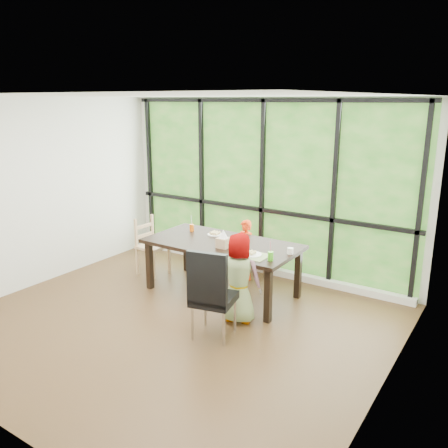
{
  "coord_description": "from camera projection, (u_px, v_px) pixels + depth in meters",
  "views": [
    {
      "loc": [
        3.36,
        -3.98,
        2.66
      ],
      "look_at": [
        0.08,
        1.0,
        1.05
      ],
      "focal_mm": 37.05,
      "sensor_mm": 36.0,
      "label": 1
    }
  ],
  "objects": [
    {
      "name": "ground",
      "position": [
        174.0,
        323.0,
        5.69
      ],
      "size": [
        5.0,
        5.0,
        0.0
      ],
      "primitive_type": "plane",
      "color": "black",
      "rests_on": "ground"
    },
    {
      "name": "back_wall",
      "position": [
        264.0,
        187.0,
        7.15
      ],
      "size": [
        5.0,
        0.0,
        5.0
      ],
      "primitive_type": "plane",
      "rotation": [
        1.57,
        0.0,
        0.0
      ],
      "color": "silver",
      "rests_on": "ground"
    },
    {
      "name": "foliage_backdrop",
      "position": [
        263.0,
        187.0,
        7.13
      ],
      "size": [
        4.8,
        0.02,
        2.65
      ],
      "primitive_type": "cube",
      "color": "#205216",
      "rests_on": "back_wall"
    },
    {
      "name": "window_mullions",
      "position": [
        262.0,
        188.0,
        7.1
      ],
      "size": [
        4.8,
        0.06,
        2.65
      ],
      "primitive_type": null,
      "color": "black",
      "rests_on": "back_wall"
    },
    {
      "name": "window_sill",
      "position": [
        259.0,
        268.0,
        7.41
      ],
      "size": [
        4.8,
        0.12,
        0.1
      ],
      "primitive_type": "cube",
      "color": "silver",
      "rests_on": "ground"
    },
    {
      "name": "dining_table",
      "position": [
        222.0,
        268.0,
        6.49
      ],
      "size": [
        2.21,
        1.24,
        0.75
      ],
      "primitive_type": "cube",
      "rotation": [
        0.0,
        0.0,
        0.08
      ],
      "color": "black",
      "rests_on": "ground"
    },
    {
      "name": "chair_window_leather",
      "position": [
        260.0,
        239.0,
        7.23
      ],
      "size": [
        0.47,
        0.47,
        1.08
      ],
      "primitive_type": "cube",
      "rotation": [
        0.0,
        0.0,
        -0.03
      ],
      "color": "black",
      "rests_on": "ground"
    },
    {
      "name": "chair_interior_leather",
      "position": [
        214.0,
        292.0,
        5.25
      ],
      "size": [
        0.55,
        0.55,
        1.08
      ],
      "primitive_type": "cube",
      "rotation": [
        0.0,
        0.0,
        3.36
      ],
      "color": "black",
      "rests_on": "ground"
    },
    {
      "name": "chair_end_beech",
      "position": [
        153.0,
        246.0,
        7.19
      ],
      "size": [
        0.41,
        0.43,
        0.9
      ],
      "primitive_type": "cube",
      "rotation": [
        0.0,
        0.0,
        1.54
      ],
      "color": "tan",
      "rests_on": "ground"
    },
    {
      "name": "child_toddler",
      "position": [
        245.0,
        250.0,
        6.98
      ],
      "size": [
        0.37,
        0.28,
        0.92
      ],
      "primitive_type": "imported",
      "rotation": [
        0.0,
        0.0,
        -0.18
      ],
      "color": "red",
      "rests_on": "ground"
    },
    {
      "name": "child_older",
      "position": [
        238.0,
        278.0,
        5.62
      ],
      "size": [
        0.63,
        0.5,
        1.13
      ],
      "primitive_type": "imported",
      "rotation": [
        0.0,
        0.0,
        3.42
      ],
      "color": "slate",
      "rests_on": "ground"
    },
    {
      "name": "placemat",
      "position": [
        251.0,
        255.0,
        5.85
      ],
      "size": [
        0.45,
        0.33,
        0.01
      ],
      "primitive_type": "cube",
      "color": "tan",
      "rests_on": "dining_table"
    },
    {
      "name": "plate_far",
      "position": [
        215.0,
        234.0,
        6.74
      ],
      "size": [
        0.22,
        0.22,
        0.01
      ],
      "primitive_type": "cylinder",
      "color": "white",
      "rests_on": "dining_table"
    },
    {
      "name": "plate_near",
      "position": [
        251.0,
        255.0,
        5.86
      ],
      "size": [
        0.26,
        0.26,
        0.02
      ],
      "primitive_type": "cylinder",
      "color": "white",
      "rests_on": "dining_table"
    },
    {
      "name": "orange_cup",
      "position": [
        192.0,
        228.0,
        6.92
      ],
      "size": [
        0.07,
        0.07,
        0.11
      ],
      "primitive_type": "cylinder",
      "color": "#E55F0D",
      "rests_on": "dining_table"
    },
    {
      "name": "green_cup",
      "position": [
        271.0,
        256.0,
        5.65
      ],
      "size": [
        0.07,
        0.07,
        0.11
      ],
      "primitive_type": "cylinder",
      "color": "#51D524",
      "rests_on": "dining_table"
    },
    {
      "name": "white_mug",
      "position": [
        290.0,
        251.0,
        5.9
      ],
      "size": [
        0.08,
        0.08,
        0.08
      ],
      "primitive_type": "cylinder",
      "color": "white",
      "rests_on": "dining_table"
    },
    {
      "name": "tissue_box",
      "position": [
        223.0,
        243.0,
        6.15
      ],
      "size": [
        0.16,
        0.16,
        0.13
      ],
      "primitive_type": "cube",
      "color": "tan",
      "rests_on": "dining_table"
    },
    {
      "name": "crepe_rolls_far",
      "position": [
        215.0,
        233.0,
        6.73
      ],
      "size": [
        0.15,
        0.12,
        0.04
      ],
      "primitive_type": null,
      "color": "tan",
      "rests_on": "plate_far"
    },
    {
      "name": "crepe_rolls_near",
      "position": [
        251.0,
        253.0,
        5.85
      ],
      "size": [
        0.1,
        0.12,
        0.04
      ],
      "primitive_type": null,
      "color": "tan",
      "rests_on": "plate_near"
    },
    {
      "name": "straw_white",
      "position": [
        192.0,
        222.0,
        6.89
      ],
      "size": [
        0.01,
        0.04,
        0.2
      ],
      "primitive_type": "cylinder",
      "rotation": [
        0.14,
        0.0,
        0.0
      ],
      "color": "white",
      "rests_on": "orange_cup"
    },
    {
      "name": "straw_pink",
      "position": [
        271.0,
        249.0,
        5.63
      ],
      "size": [
        0.01,
        0.04,
        0.2
      ],
      "primitive_type": "cylinder",
      "rotation": [
        0.14,
        0.0,
        0.0
      ],
      "color": "pink",
      "rests_on": "green_cup"
    },
    {
      "name": "tissue",
      "position": [
        223.0,
        234.0,
        6.12
      ],
      "size": [
        0.12,
        0.12,
        0.11
      ],
      "primitive_type": "cone",
      "color": "white",
      "rests_on": "tissue_box"
    }
  ]
}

